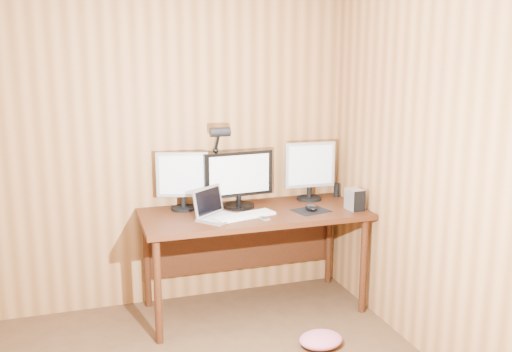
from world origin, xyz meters
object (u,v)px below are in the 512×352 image
monitor_left (182,179)px  phone (264,218)px  laptop (215,211)px  keyboard (245,216)px  desk (251,225)px  monitor_center (239,179)px  monitor_right (310,169)px  speaker (336,190)px  desk_lamp (218,154)px  hard_drive (355,199)px  mouse (311,208)px

monitor_left → phone: bearing=-24.1°
monitor_left → phone: (0.48, -0.41, -0.22)m
laptop → keyboard: laptop is taller
desk → keyboard: keyboard is taller
desk → monitor_left: 0.60m
monitor_center → monitor_right: (0.58, 0.04, 0.03)m
monitor_center → keyboard: monitor_center is taller
speaker → monitor_center: bearing=-175.5°
keyboard → speaker: bearing=5.7°
desk → keyboard: bearing=-118.3°
monitor_center → speaker: 0.84m
keyboard → desk_lamp: bearing=90.3°
monitor_left → speaker: (1.23, 0.01, -0.17)m
speaker → keyboard: bearing=-158.9°
monitor_right → keyboard: bearing=-151.1°
phone → desk_lamp: bearing=101.1°
monitor_right → hard_drive: bearing=-60.3°
keyboard → speaker: speaker is taller
desk → laptop: bearing=-153.5°
monitor_center → monitor_right: monitor_right is taller
mouse → hard_drive: (0.31, -0.07, 0.05)m
keyboard → hard_drive: 0.82m
monitor_center → hard_drive: bearing=-28.9°
speaker → desk: bearing=-169.4°
monitor_right → laptop: bearing=-159.5°
desk_lamp → keyboard: bearing=-79.5°
monitor_center → monitor_left: bearing=166.2°
monitor_center → mouse: size_ratio=4.42×
monitor_left → monitor_right: monitor_right is taller
hard_drive → laptop: bearing=171.2°
monitor_center → laptop: (-0.24, -0.23, -0.16)m
laptop → hard_drive: bearing=-45.0°
keyboard → monitor_right: bearing=11.5°
monitor_right → speaker: bearing=6.6°
keyboard → speaker: size_ratio=4.19×
laptop → monitor_left: bearing=81.3°
monitor_right → phone: bearing=-139.5°
desk → laptop: (-0.30, -0.15, 0.17)m
desk → monitor_right: (0.51, 0.12, 0.37)m
laptop → mouse: (0.70, -0.03, -0.03)m
laptop → hard_drive: size_ratio=2.39×
desk → monitor_right: bearing=13.4°
laptop → mouse: 0.70m
desk_lamp → monitor_left: bearing=179.9°
monitor_left → hard_drive: size_ratio=2.73×
speaker → phone: bearing=-150.5°
desk → laptop: laptop is taller
monitor_left → hard_drive: bearing=-1.2°
monitor_center → monitor_left: 0.41m
speaker → desk_lamp: (-0.96, 0.01, 0.34)m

